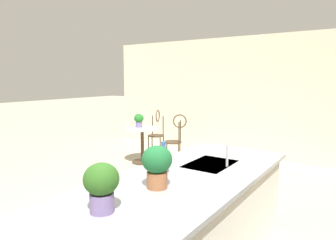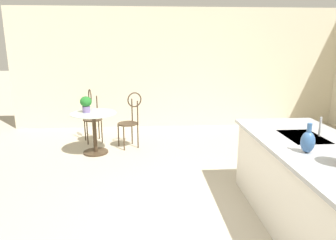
% 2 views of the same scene
% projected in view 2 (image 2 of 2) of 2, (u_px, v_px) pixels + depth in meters
% --- Properties ---
extents(ground_plane, '(40.00, 40.00, 0.00)m').
position_uv_depth(ground_plane, '(230.00, 226.00, 3.35)').
color(ground_plane, '#B2A893').
extents(wall_left_window, '(0.12, 7.80, 2.70)m').
position_uv_depth(wall_left_window, '(184.00, 69.00, 7.14)').
color(wall_left_window, beige).
rests_on(wall_left_window, ground).
extents(kitchen_island, '(2.80, 1.06, 0.92)m').
position_uv_depth(kitchen_island, '(326.00, 198.00, 3.01)').
color(kitchen_island, white).
rests_on(kitchen_island, ground).
extents(bistro_table, '(0.80, 0.80, 0.74)m').
position_uv_depth(bistro_table, '(94.00, 129.00, 5.47)').
color(bistro_table, '#3D2D1E').
rests_on(bistro_table, ground).
extents(chair_near_window, '(0.52, 0.49, 1.04)m').
position_uv_depth(chair_near_window, '(92.00, 113.00, 6.14)').
color(chair_near_window, '#3D2D1E').
rests_on(chair_near_window, ground).
extents(chair_by_island, '(0.51, 0.52, 1.04)m').
position_uv_depth(chair_by_island, '(130.00, 117.00, 5.79)').
color(chair_by_island, '#3D2D1E').
rests_on(chair_by_island, ground).
extents(sink_faucet, '(0.02, 0.02, 0.22)m').
position_uv_depth(sink_faucet, '(320.00, 127.00, 3.41)').
color(sink_faucet, '#B2B5BA').
rests_on(sink_faucet, kitchen_island).
extents(potted_plant_on_table, '(0.20, 0.20, 0.28)m').
position_uv_depth(potted_plant_on_table, '(86.00, 103.00, 5.40)').
color(potted_plant_on_table, '#7A669E').
rests_on(potted_plant_on_table, bistro_table).
extents(vase_on_counter, '(0.13, 0.13, 0.29)m').
position_uv_depth(vase_on_counter, '(308.00, 141.00, 2.90)').
color(vase_on_counter, '#386099').
rests_on(vase_on_counter, kitchen_island).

